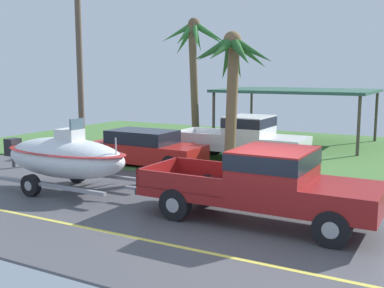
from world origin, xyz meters
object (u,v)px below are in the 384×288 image
pickup_truck_towing (272,182)px  boat_on_trailer (65,157)px  utility_pole (79,54)px  carport_awning (297,92)px  parked_sedan_near (146,149)px  palm_tree_mid (232,66)px  palm_tree_near_right (194,50)px  parked_pickup_background (248,137)px

pickup_truck_towing → boat_on_trailer: bearing=180.0°
utility_pole → carport_awning: bearing=55.6°
parked_sedan_near → palm_tree_mid: (3.50, 0.24, 3.15)m
boat_on_trailer → palm_tree_near_right: bearing=96.1°
pickup_truck_towing → utility_pole: 10.82m
parked_sedan_near → palm_tree_near_right: size_ratio=0.73×
boat_on_trailer → carport_awning: bearing=75.6°
parked_sedan_near → palm_tree_mid: 4.71m
boat_on_trailer → parked_pickup_background: (3.17, 6.97, -0.01)m
parked_pickup_background → palm_tree_near_right: bearing=142.8°
pickup_truck_towing → utility_pole: bearing=157.4°
carport_awning → boat_on_trailer: bearing=-104.4°
pickup_truck_towing → palm_tree_near_right: palm_tree_near_right is taller
carport_awning → palm_tree_mid: size_ratio=1.47×
carport_awning → palm_tree_near_right: (-4.41, -2.78, 2.03)m
palm_tree_near_right → pickup_truck_towing: bearing=-52.8°
pickup_truck_towing → parked_sedan_near: size_ratio=1.32×
boat_on_trailer → pickup_truck_towing: bearing=-0.0°
parked_sedan_near → carport_awning: bearing=68.1°
boat_on_trailer → parked_pickup_background: size_ratio=1.01×
palm_tree_mid → utility_pole: size_ratio=0.60×
pickup_truck_towing → palm_tree_mid: (-3.24, 4.74, 2.80)m
parked_sedan_near → carport_awning: carport_awning is taller
boat_on_trailer → parked_sedan_near: 4.51m
pickup_truck_towing → palm_tree_mid: 6.38m
boat_on_trailer → utility_pole: size_ratio=0.68×
utility_pole → palm_tree_near_right: bearing=74.1°
pickup_truck_towing → carport_awning: carport_awning is taller
boat_on_trailer → palm_tree_near_right: 10.88m
parked_pickup_background → parked_sedan_near: size_ratio=1.23×
palm_tree_near_right → palm_tree_mid: palm_tree_near_right is taller
parked_pickup_background → palm_tree_mid: 3.57m
palm_tree_near_right → utility_pole: utility_pole is taller
parked_pickup_background → parked_sedan_near: 4.11m
parked_sedan_near → boat_on_trailer: bearing=-88.9°
parked_sedan_near → palm_tree_mid: bearing=4.0°
parked_pickup_background → carport_awning: 6.22m
palm_tree_mid → utility_pole: 6.34m
palm_tree_mid → parked_pickup_background: bearing=96.1°
pickup_truck_towing → palm_tree_near_right: size_ratio=0.96×
carport_awning → palm_tree_near_right: bearing=-147.8°
carport_awning → utility_pole: utility_pole is taller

